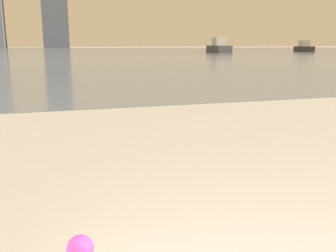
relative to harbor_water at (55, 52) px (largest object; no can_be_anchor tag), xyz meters
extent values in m
sphere|color=#CC3899|center=(-0.82, -61.21, 0.84)|extent=(0.04, 0.04, 0.04)
cube|color=slate|center=(0.00, 0.00, 0.00)|extent=(180.00, 110.00, 0.01)
cube|color=#4C4C51|center=(20.82, -14.96, 0.47)|extent=(2.35, 5.51, 0.94)
cube|color=silver|center=(20.82, -14.96, 1.48)|extent=(1.53, 2.13, 1.07)
cube|color=#2D2D33|center=(35.88, -12.80, 0.40)|extent=(2.73, 4.78, 0.79)
cube|color=silver|center=(35.88, -12.80, 1.25)|extent=(1.55, 1.94, 0.90)
camera|label=1|loc=(-0.84, -61.75, 1.15)|focal=40.00mm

